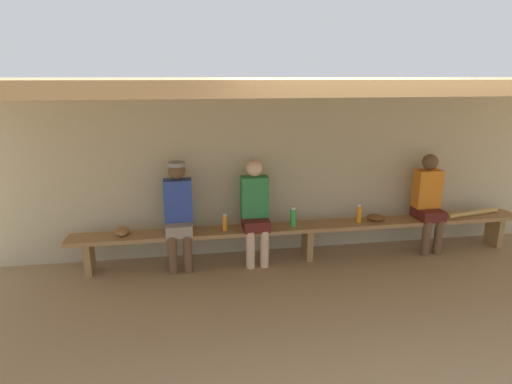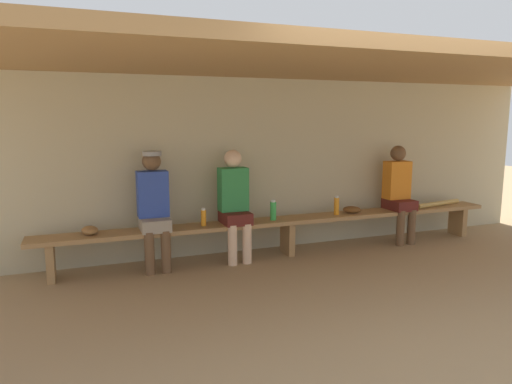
# 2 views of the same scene
# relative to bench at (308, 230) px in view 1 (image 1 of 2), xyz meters

# --- Properties ---
(ground_plane) EXTENTS (24.00, 24.00, 0.00)m
(ground_plane) POSITION_rel_bench_xyz_m (0.00, -1.55, -0.39)
(ground_plane) COLOR #9E7F59
(back_wall) EXTENTS (8.00, 0.20, 2.20)m
(back_wall) POSITION_rel_bench_xyz_m (0.00, 0.45, 0.71)
(back_wall) COLOR #B7AD8C
(back_wall) RESTS_ON ground
(dugout_roof) EXTENTS (8.00, 2.80, 0.12)m
(dugout_roof) POSITION_rel_bench_xyz_m (0.00, -0.85, 1.87)
(dugout_roof) COLOR #9E7547
(dugout_roof) RESTS_ON back_wall
(bench) EXTENTS (6.00, 0.36, 0.46)m
(bench) POSITION_rel_bench_xyz_m (0.00, 0.00, 0.00)
(bench) COLOR #9E7547
(bench) RESTS_ON ground
(player_near_post) EXTENTS (0.34, 0.42, 1.34)m
(player_near_post) POSITION_rel_bench_xyz_m (-1.65, 0.00, 0.36)
(player_near_post) COLOR gray
(player_near_post) RESTS_ON ground
(player_shirtless_tan) EXTENTS (0.34, 0.42, 1.34)m
(player_shirtless_tan) POSITION_rel_bench_xyz_m (1.68, 0.00, 0.34)
(player_shirtless_tan) COLOR #591E19
(player_shirtless_tan) RESTS_ON ground
(player_leftmost) EXTENTS (0.34, 0.42, 1.34)m
(player_leftmost) POSITION_rel_bench_xyz_m (-0.70, 0.00, 0.34)
(player_leftmost) COLOR #591E19
(player_leftmost) RESTS_ON ground
(water_bottle_green) EXTENTS (0.07, 0.07, 0.25)m
(water_bottle_green) POSITION_rel_bench_xyz_m (0.69, -0.02, 0.19)
(water_bottle_green) COLOR orange
(water_bottle_green) RESTS_ON bench
(water_bottle_orange) EXTENTS (0.06, 0.06, 0.21)m
(water_bottle_orange) POSITION_rel_bench_xyz_m (-1.09, -0.01, 0.17)
(water_bottle_orange) COLOR orange
(water_bottle_orange) RESTS_ON bench
(water_bottle_blue) EXTENTS (0.08, 0.08, 0.25)m
(water_bottle_blue) POSITION_rel_bench_xyz_m (-0.21, -0.02, 0.19)
(water_bottle_blue) COLOR green
(water_bottle_blue) RESTS_ON bench
(baseball_glove_worn) EXTENTS (0.29, 0.26, 0.09)m
(baseball_glove_worn) POSITION_rel_bench_xyz_m (0.94, 0.01, 0.12)
(baseball_glove_worn) COLOR brown
(baseball_glove_worn) RESTS_ON bench
(baseball_glove_tan) EXTENTS (0.19, 0.25, 0.09)m
(baseball_glove_tan) POSITION_rel_bench_xyz_m (-2.35, 0.03, 0.12)
(baseball_glove_tan) COLOR olive
(baseball_glove_tan) RESTS_ON bench
(baseball_bat) EXTENTS (0.86, 0.23, 0.07)m
(baseball_bat) POSITION_rel_bench_xyz_m (2.37, -0.00, 0.11)
(baseball_bat) COLOR tan
(baseball_bat) RESTS_ON bench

